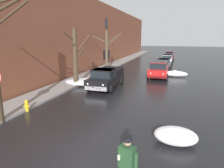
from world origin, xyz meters
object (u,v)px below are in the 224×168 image
(bare_tree_second_along_sidewalk, at_px, (75,57))
(suv_red_parked_kerbside_close, at_px, (159,69))
(sedan_maroon_queued_behind_truck, at_px, (169,56))
(pickup_truck_black_approaching_near_lane, at_px, (106,78))
(pedestrian_with_coffee, at_px, (127,162))
(fire_hydrant, at_px, (27,106))
(sedan_grey_parked_kerbside_mid, at_px, (163,64))
(bare_tree_mid_block, at_px, (107,50))
(sedan_white_parked_far_down_block, at_px, (167,59))

(bare_tree_second_along_sidewalk, xyz_separation_m, suv_red_parked_kerbside_close, (6.71, 6.39, -1.67))
(sedan_maroon_queued_behind_truck, bearing_deg, pickup_truck_black_approaching_near_lane, -99.51)
(pedestrian_with_coffee, distance_m, fire_hydrant, 8.65)
(sedan_grey_parked_kerbside_mid, bearing_deg, bare_tree_mid_block, -148.24)
(bare_tree_mid_block, relative_size, sedan_maroon_queued_behind_truck, 1.17)
(suv_red_parked_kerbside_close, bearing_deg, pickup_truck_black_approaching_near_lane, -122.98)
(pedestrian_with_coffee, bearing_deg, sedan_white_parked_far_down_block, 90.81)
(bare_tree_second_along_sidewalk, height_order, pickup_truck_black_approaching_near_lane, bare_tree_second_along_sidewalk)
(sedan_white_parked_far_down_block, height_order, fire_hydrant, sedan_white_parked_far_down_block)
(bare_tree_second_along_sidewalk, distance_m, pedestrian_with_coffee, 13.48)
(bare_tree_second_along_sidewalk, height_order, sedan_white_parked_far_down_block, bare_tree_second_along_sidewalk)
(bare_tree_mid_block, height_order, pickup_truck_black_approaching_near_lane, bare_tree_mid_block)
(bare_tree_mid_block, bearing_deg, sedan_grey_parked_kerbside_mid, 31.76)
(bare_tree_mid_block, bearing_deg, pedestrian_with_coffee, -69.29)
(sedan_white_parked_far_down_block, bearing_deg, pickup_truck_black_approaching_near_lane, -102.26)
(bare_tree_second_along_sidewalk, distance_m, sedan_grey_parked_kerbside_mid, 14.51)
(sedan_grey_parked_kerbside_mid, relative_size, fire_hydrant, 5.93)
(suv_red_parked_kerbside_close, distance_m, pedestrian_with_coffee, 17.56)
(sedan_maroon_queued_behind_truck, distance_m, fire_hydrant, 33.25)
(sedan_grey_parked_kerbside_mid, height_order, sedan_white_parked_far_down_block, same)
(bare_tree_mid_block, distance_m, sedan_grey_parked_kerbside_mid, 8.26)
(bare_tree_mid_block, distance_m, sedan_maroon_queued_behind_truck, 18.97)
(bare_tree_mid_block, relative_size, sedan_grey_parked_kerbside_mid, 1.23)
(sedan_grey_parked_kerbside_mid, bearing_deg, sedan_white_parked_far_down_block, 88.56)
(sedan_white_parked_far_down_block, xyz_separation_m, sedan_maroon_queued_behind_truck, (0.08, 6.25, 0.00))
(sedan_white_parked_far_down_block, relative_size, sedan_maroon_queued_behind_truck, 0.90)
(sedan_white_parked_far_down_block, bearing_deg, pedestrian_with_coffee, -89.19)
(suv_red_parked_kerbside_close, relative_size, sedan_white_parked_far_down_block, 1.08)
(bare_tree_second_along_sidewalk, bearing_deg, fire_hydrant, -89.14)
(sedan_white_parked_far_down_block, distance_m, pedestrian_with_coffee, 30.86)
(bare_tree_mid_block, height_order, sedan_maroon_queued_behind_truck, bare_tree_mid_block)
(bare_tree_mid_block, xyz_separation_m, pedestrian_with_coffee, (7.42, -19.63, -1.76))
(suv_red_parked_kerbside_close, xyz_separation_m, sedan_maroon_queued_behind_truck, (0.33, 19.56, -0.23))
(sedan_maroon_queued_behind_truck, bearing_deg, sedan_white_parked_far_down_block, -90.73)
(pedestrian_with_coffee, height_order, fire_hydrant, pedestrian_with_coffee)
(bare_tree_second_along_sidewalk, distance_m, pickup_truck_black_approaching_near_lane, 3.27)
(bare_tree_second_along_sidewalk, xyz_separation_m, pedestrian_with_coffee, (7.39, -11.16, -1.62))
(sedan_grey_parked_kerbside_mid, xyz_separation_m, pedestrian_with_coffee, (0.61, -23.84, 0.28))
(suv_red_parked_kerbside_close, distance_m, sedan_grey_parked_kerbside_mid, 6.30)
(sedan_white_parked_far_down_block, bearing_deg, fire_hydrant, -104.63)
(bare_tree_mid_block, distance_m, pickup_truck_black_approaching_near_lane, 8.87)
(pickup_truck_black_approaching_near_lane, xyz_separation_m, suv_red_parked_kerbside_close, (3.98, 6.13, 0.11))
(bare_tree_second_along_sidewalk, height_order, sedan_grey_parked_kerbside_mid, bare_tree_second_along_sidewalk)
(sedan_grey_parked_kerbside_mid, height_order, fire_hydrant, sedan_grey_parked_kerbside_mid)
(sedan_grey_parked_kerbside_mid, distance_m, fire_hydrant, 20.37)
(bare_tree_second_along_sidewalk, xyz_separation_m, pickup_truck_black_approaching_near_lane, (2.73, 0.26, -1.78))
(suv_red_parked_kerbside_close, relative_size, pedestrian_with_coffee, 2.46)
(bare_tree_second_along_sidewalk, height_order, sedan_maroon_queued_behind_truck, bare_tree_second_along_sidewalk)
(sedan_maroon_queued_behind_truck, xyz_separation_m, fire_hydrant, (-6.94, -32.51, -0.40))
(pedestrian_with_coffee, bearing_deg, sedan_grey_parked_kerbside_mid, 91.47)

